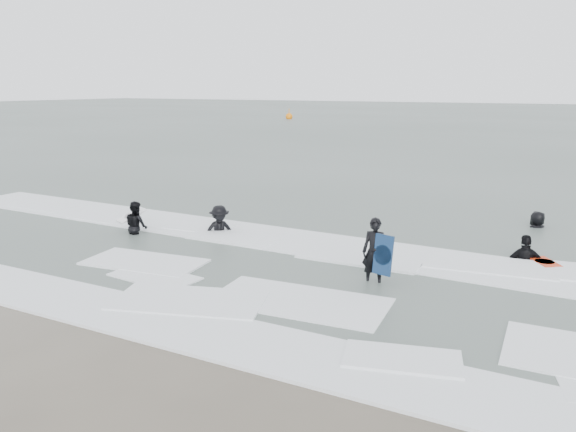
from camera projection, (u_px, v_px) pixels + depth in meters
The scene contains 10 objects.
ground at pixel (176, 312), 11.99m from camera, with size 320.00×320.00×0.00m, color brown.
sea at pixel (537, 119), 80.45m from camera, with size 320.00×320.00×0.00m, color #47544C.
surfer_centre at pixel (374, 285), 13.68m from camera, with size 0.61×0.40×1.69m, color black.
surfer_wading at pixel (137, 235), 18.28m from camera, with size 0.81×0.63×1.66m, color black.
surfer_breaker at pixel (220, 234), 18.38m from camera, with size 1.16×0.67×1.80m, color black.
surfer_right_near at pixel (525, 261), 15.49m from camera, with size 1.11×0.46×1.90m, color black.
surfer_right_far at pixel (537, 229), 19.05m from camera, with size 0.85×0.56×1.75m, color black.
surf_foam at pixel (265, 264), 15.15m from camera, with size 30.03×9.06×0.09m.
bodyboards at pixel (335, 241), 15.62m from camera, with size 13.23×4.42×1.25m.
buoy at pixel (289, 117), 81.51m from camera, with size 1.00×1.00×1.65m.
Camera 1 is at (7.46, -8.71, 4.72)m, focal length 35.00 mm.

